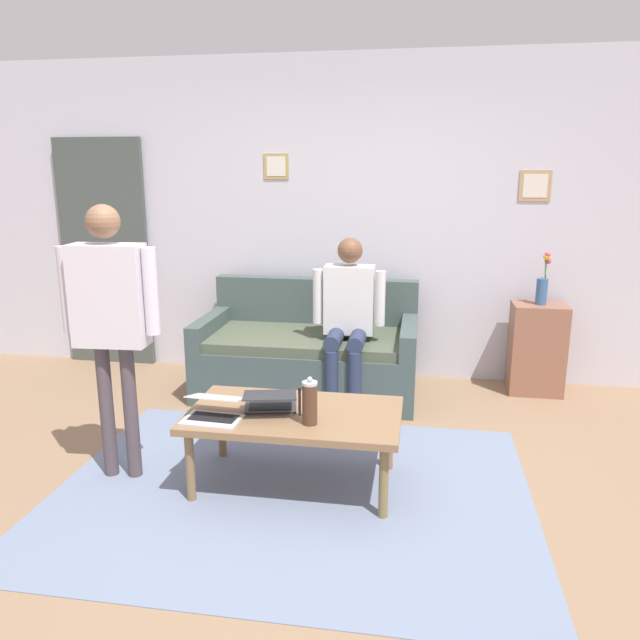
# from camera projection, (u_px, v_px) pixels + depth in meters

# --- Properties ---
(ground_plane) EXTENTS (7.68, 7.68, 0.00)m
(ground_plane) POSITION_uv_depth(u_px,v_px,m) (298.00, 492.00, 3.46)
(ground_plane) COLOR #8A6C50
(area_rug) EXTENTS (2.66, 2.05, 0.01)m
(area_rug) POSITION_uv_depth(u_px,v_px,m) (292.00, 492.00, 3.46)
(area_rug) COLOR slate
(area_rug) RESTS_ON ground_plane
(back_wall) EXTENTS (7.04, 0.11, 2.70)m
(back_wall) POSITION_uv_depth(u_px,v_px,m) (348.00, 220.00, 5.24)
(back_wall) COLOR silver
(back_wall) RESTS_ON ground_plane
(interior_door) EXTENTS (0.82, 0.09, 2.05)m
(interior_door) POSITION_uv_depth(u_px,v_px,m) (105.00, 254.00, 5.59)
(interior_door) COLOR #424B47
(interior_door) RESTS_ON ground_plane
(couch) EXTENTS (1.72, 0.91, 0.88)m
(couch) POSITION_uv_depth(u_px,v_px,m) (309.00, 355.00, 4.99)
(couch) COLOR #3E4E4B
(couch) RESTS_ON ground_plane
(coffee_table) EXTENTS (1.20, 0.69, 0.45)m
(coffee_table) POSITION_uv_depth(u_px,v_px,m) (294.00, 419.00, 3.46)
(coffee_table) COLOR olive
(coffee_table) RESTS_ON ground_plane
(laptop_left) EXTENTS (0.36, 0.40, 0.13)m
(laptop_left) POSITION_uv_depth(u_px,v_px,m) (270.00, 402.00, 3.47)
(laptop_left) COLOR #28282D
(laptop_left) RESTS_ON coffee_table
(laptop_center) EXTENTS (0.33, 0.29, 0.13)m
(laptop_center) POSITION_uv_depth(u_px,v_px,m) (214.00, 412.00, 3.35)
(laptop_center) COLOR silver
(laptop_center) RESTS_ON coffee_table
(french_press) EXTENTS (0.10, 0.08, 0.27)m
(french_press) POSITION_uv_depth(u_px,v_px,m) (310.00, 403.00, 3.26)
(french_press) COLOR #4C3323
(french_press) RESTS_ON coffee_table
(side_shelf) EXTENTS (0.42, 0.32, 0.73)m
(side_shelf) POSITION_uv_depth(u_px,v_px,m) (537.00, 349.00, 4.95)
(side_shelf) COLOR #8B5944
(side_shelf) RESTS_ON ground_plane
(flower_vase) EXTENTS (0.10, 0.09, 0.42)m
(flower_vase) POSITION_uv_depth(u_px,v_px,m) (543.00, 285.00, 4.82)
(flower_vase) COLOR #355E8B
(flower_vase) RESTS_ON side_shelf
(person_standing) EXTENTS (0.57, 0.20, 1.60)m
(person_standing) POSITION_uv_depth(u_px,v_px,m) (110.00, 308.00, 3.42)
(person_standing) COLOR #4D4247
(person_standing) RESTS_ON ground_plane
(person_seated) EXTENTS (0.55, 0.51, 1.28)m
(person_seated) POSITION_uv_depth(u_px,v_px,m) (348.00, 312.00, 4.61)
(person_seated) COLOR #28324B
(person_seated) RESTS_ON ground_plane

